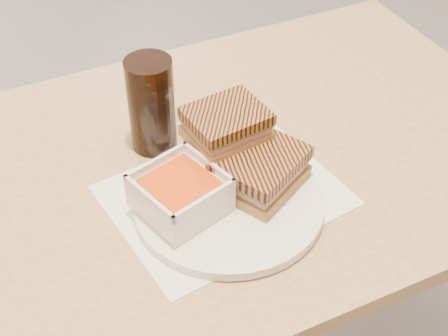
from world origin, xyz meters
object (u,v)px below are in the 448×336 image
soup_bowl (180,195)px  panini_lower (260,170)px  plate (229,203)px  cola_glass (151,105)px  main_table (199,213)px

soup_bowl → panini_lower: size_ratio=0.82×
plate → cola_glass: 0.21m
panini_lower → cola_glass: cola_glass is taller
soup_bowl → cola_glass: (0.05, 0.17, 0.04)m
main_table → panini_lower: panini_lower is taller
main_table → plate: bearing=-95.5°
plate → panini_lower: size_ratio=1.81×
main_table → soup_bowl: soup_bowl is taller
main_table → panini_lower: 0.20m
main_table → plate: size_ratio=4.42×
main_table → plate: plate is taller
plate → panini_lower: bearing=2.0°
main_table → soup_bowl: size_ratio=9.78×
main_table → panini_lower: bearing=-65.8°
soup_bowl → panini_lower: (0.13, -0.02, 0.00)m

